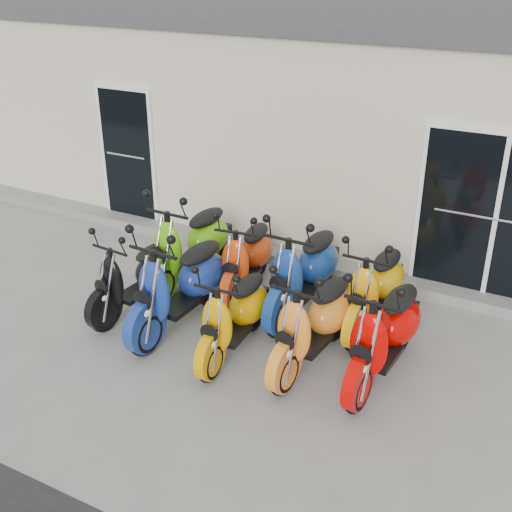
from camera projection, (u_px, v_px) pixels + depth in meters
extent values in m
plane|color=gray|center=(234.00, 329.00, 7.97)|extent=(80.00, 80.00, 0.00)
cube|color=beige|center=(376.00, 113.00, 11.40)|extent=(14.00, 6.00, 3.20)
cube|color=#3F3F42|center=(385.00, 13.00, 10.67)|extent=(14.20, 6.20, 0.16)
cube|color=gray|center=(300.00, 260.00, 9.54)|extent=(14.00, 0.40, 0.15)
cube|color=black|center=(128.00, 151.00, 10.48)|extent=(1.07, 0.08, 2.22)
cube|color=black|center=(497.00, 213.00, 8.05)|extent=(2.02, 0.08, 2.22)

